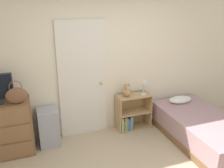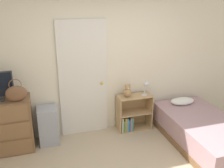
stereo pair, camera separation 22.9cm
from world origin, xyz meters
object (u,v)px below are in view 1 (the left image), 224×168
dresser (5,129)px  storage_bin (48,127)px  handbag (17,95)px  bookshelf (130,115)px  teddy_bear (127,91)px  desk_lamp (145,85)px  bed (202,128)px

dresser → storage_bin: dresser is taller
handbag → bookshelf: bearing=5.9°
dresser → teddy_bear: 2.15m
bookshelf → desk_lamp: desk_lamp is taller
desk_lamp → bed: 1.26m
dresser → bookshelf: (2.21, 0.08, -0.18)m
dresser → desk_lamp: desk_lamp is taller
dresser → bookshelf: bearing=2.0°
handbag → storage_bin: bearing=22.9°
dresser → teddy_bear: teddy_bear is taller
desk_lamp → bed: (0.76, -0.77, -0.65)m
storage_bin → bookshelf: bookshelf is taller
storage_bin → teddy_bear: 1.52m
bed → teddy_bear: bearing=143.7°
storage_bin → bed: bearing=-17.2°
bookshelf → teddy_bear: bearing=-176.2°
bed → handbag: bearing=168.4°
bookshelf → desk_lamp: size_ratio=2.46×
bed → dresser: bearing=167.1°
teddy_bear → desk_lamp: bearing=-7.1°
dresser → bed: (3.22, -0.74, -0.23)m
handbag → bookshelf: (1.96, 0.20, -0.77)m
handbag → dresser: bearing=153.1°
storage_bin → handbag: bearing=-157.1°
handbag → teddy_bear: bearing=6.0°
handbag → bed: handbag is taller
teddy_bear → bed: bearing=-36.3°
storage_bin → desk_lamp: size_ratio=2.37×
teddy_bear → bed: 1.47m
desk_lamp → storage_bin: bearing=179.3°
dresser → storage_bin: size_ratio=1.38×
dresser → bed: size_ratio=0.46×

